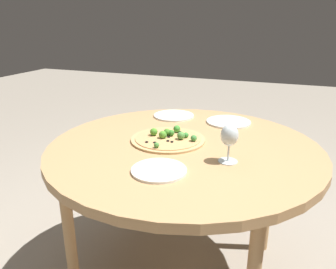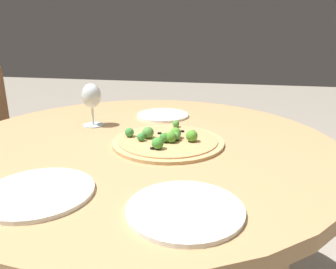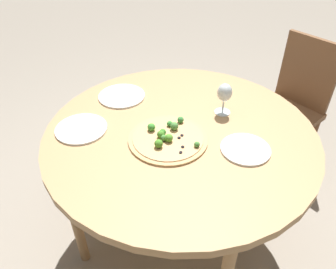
{
  "view_description": "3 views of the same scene",
  "coord_description": "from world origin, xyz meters",
  "px_view_note": "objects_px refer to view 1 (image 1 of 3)",
  "views": [
    {
      "loc": [
        -1.35,
        -0.43,
        1.31
      ],
      "look_at": [
        0.02,
        0.09,
        0.79
      ],
      "focal_mm": 35.0,
      "sensor_mm": 36.0,
      "label": 1
    },
    {
      "loc": [
        0.98,
        0.28,
        1.11
      ],
      "look_at": [
        0.02,
        0.09,
        0.79
      ],
      "focal_mm": 35.0,
      "sensor_mm": 36.0,
      "label": 2
    },
    {
      "loc": [
        -0.49,
        1.1,
        1.68
      ],
      "look_at": [
        0.02,
        0.09,
        0.79
      ],
      "focal_mm": 35.0,
      "sensor_mm": 36.0,
      "label": 3
    }
  ],
  "objects_px": {
    "pizza": "(168,138)",
    "plate_far": "(229,122)",
    "wine_glass": "(229,137)",
    "plate_near": "(160,170)",
    "plate_side": "(174,116)"
  },
  "relations": [
    {
      "from": "plate_side",
      "to": "wine_glass",
      "type": "bearing_deg",
      "value": -141.47
    },
    {
      "from": "plate_near",
      "to": "pizza",
      "type": "bearing_deg",
      "value": 15.26
    },
    {
      "from": "wine_glass",
      "to": "plate_near",
      "type": "distance_m",
      "value": 0.31
    },
    {
      "from": "pizza",
      "to": "plate_side",
      "type": "height_order",
      "value": "pizza"
    },
    {
      "from": "wine_glass",
      "to": "plate_near",
      "type": "bearing_deg",
      "value": 129.19
    },
    {
      "from": "plate_side",
      "to": "plate_far",
      "type": "bearing_deg",
      "value": -91.37
    },
    {
      "from": "wine_glass",
      "to": "plate_near",
      "type": "xyz_separation_m",
      "value": [
        -0.18,
        0.22,
        -0.1
      ]
    },
    {
      "from": "plate_near",
      "to": "plate_side",
      "type": "height_order",
      "value": "same"
    },
    {
      "from": "pizza",
      "to": "plate_side",
      "type": "distance_m",
      "value": 0.41
    },
    {
      "from": "wine_glass",
      "to": "plate_side",
      "type": "bearing_deg",
      "value": 38.53
    },
    {
      "from": "pizza",
      "to": "plate_near",
      "type": "distance_m",
      "value": 0.34
    },
    {
      "from": "pizza",
      "to": "plate_far",
      "type": "bearing_deg",
      "value": -29.41
    },
    {
      "from": "plate_far",
      "to": "wine_glass",
      "type": "bearing_deg",
      "value": -169.46
    },
    {
      "from": "pizza",
      "to": "plate_near",
      "type": "xyz_separation_m",
      "value": [
        -0.33,
        -0.09,
        -0.01
      ]
    },
    {
      "from": "pizza",
      "to": "plate_far",
      "type": "height_order",
      "value": "pizza"
    }
  ]
}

